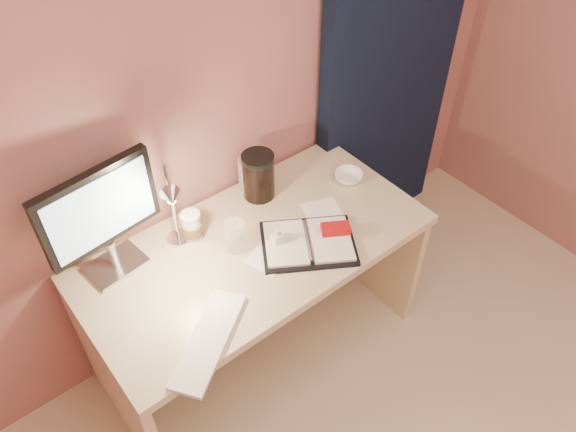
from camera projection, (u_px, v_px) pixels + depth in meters
room at (379, 49)px, 2.55m from camera, size 3.50×3.50×3.50m
desk at (247, 271)px, 2.43m from camera, size 1.40×0.70×0.73m
monitor at (100, 214)px, 1.96m from camera, size 0.44×0.18×0.47m
keyboard at (209, 340)px, 1.90m from camera, size 0.41×0.34×0.02m
planner at (311, 241)px, 2.23m from camera, size 0.46×0.43×0.06m
paper_a at (268, 258)px, 2.18m from camera, size 0.18×0.18×0.00m
paper_b at (323, 212)px, 2.37m from camera, size 0.20×0.20×0.00m
coffee_cup at (192, 227)px, 2.22m from camera, size 0.08×0.08×0.13m
clear_cup at (235, 236)px, 2.17m from camera, size 0.08×0.08×0.14m
bowl at (349, 177)px, 2.50m from camera, size 0.13×0.13×0.04m
lotion_bottle at (277, 237)px, 2.20m from camera, size 0.05×0.05×0.10m
dark_jar at (259, 178)px, 2.38m from camera, size 0.13×0.13×0.19m
product_box at (253, 175)px, 2.42m from camera, size 0.13×0.11×0.16m
desk_lamp at (192, 202)px, 2.04m from camera, size 0.16×0.25×0.41m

